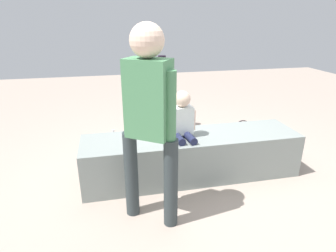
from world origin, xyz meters
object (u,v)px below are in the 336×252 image
object	(u,v)px
handbag_brown_canvas	(139,148)
gift_bag	(168,145)
cake_plate	(154,135)
party_cup_red	(129,135)
child_seated	(183,118)
cake_box_white	(191,139)
handbag_black_leather	(241,136)
adult_standing	(149,112)
water_bottle_near_gift	(114,137)

from	to	relation	value
handbag_brown_canvas	gift_bag	bearing A→B (deg)	-9.19
cake_plate	party_cup_red	distance (m)	1.18
child_seated	party_cup_red	distance (m)	1.40
gift_bag	handbag_brown_canvas	world-z (taller)	gift_bag
party_cup_red	cake_box_white	xyz separation A→B (m)	(0.81, -0.34, 0.01)
child_seated	cake_plate	world-z (taller)	child_seated
gift_bag	party_cup_red	size ratio (longest dim) A/B	2.79
cake_plate	cake_box_white	bearing A→B (deg)	49.77
handbag_black_leather	handbag_brown_canvas	size ratio (longest dim) A/B	1.24
gift_bag	cake_box_white	xyz separation A→B (m)	(0.38, 0.28, -0.07)
child_seated	handbag_brown_canvas	bearing A→B (deg)	122.38
child_seated	gift_bag	world-z (taller)	child_seated
adult_standing	gift_bag	distance (m)	1.47
cake_plate	water_bottle_near_gift	distance (m)	1.10
party_cup_red	child_seated	bearing A→B (deg)	-68.67
party_cup_red	water_bottle_near_gift	bearing A→B (deg)	-148.02
cake_plate	gift_bag	world-z (taller)	cake_plate
handbag_black_leather	adult_standing	bearing A→B (deg)	-139.36
cake_box_white	handbag_black_leather	distance (m)	0.68
gift_bag	cake_box_white	size ratio (longest dim) A/B	1.01
water_bottle_near_gift	handbag_brown_canvas	world-z (taller)	handbag_brown_canvas
water_bottle_near_gift	cake_plate	bearing A→B (deg)	-67.40
cake_box_white	handbag_brown_canvas	size ratio (longest dim) A/B	1.04
cake_box_white	handbag_brown_canvas	world-z (taller)	handbag_brown_canvas
gift_bag	handbag_brown_canvas	bearing A→B (deg)	170.81
adult_standing	handbag_brown_canvas	distance (m)	1.48
child_seated	cake_box_white	bearing A→B (deg)	67.07
adult_standing	handbag_black_leather	size ratio (longest dim) A/B	4.49
cake_plate	party_cup_red	world-z (taller)	cake_plate
adult_standing	handbag_black_leather	xyz separation A→B (m)	(1.42, 1.22, -0.84)
cake_plate	handbag_brown_canvas	world-z (taller)	cake_plate
gift_bag	adult_standing	bearing A→B (deg)	-109.26
handbag_brown_canvas	cake_plate	bearing A→B (deg)	-78.84
adult_standing	cake_plate	bearing A→B (deg)	77.92
adult_standing	handbag_black_leather	world-z (taller)	adult_standing
gift_bag	handbag_black_leather	world-z (taller)	handbag_black_leather
party_cup_red	cake_box_white	world-z (taller)	cake_box_white
adult_standing	water_bottle_near_gift	world-z (taller)	adult_standing
gift_bag	party_cup_red	world-z (taller)	gift_bag
party_cup_red	handbag_black_leather	xyz separation A→B (m)	(1.45, -0.54, 0.07)
handbag_black_leather	handbag_brown_canvas	world-z (taller)	handbag_black_leather
child_seated	cake_plate	distance (m)	0.35
water_bottle_near_gift	cake_box_white	size ratio (longest dim) A/B	0.70
child_seated	adult_standing	world-z (taller)	adult_standing
cake_plate	handbag_black_leather	size ratio (longest dim) A/B	0.63
adult_standing	water_bottle_near_gift	xyz separation A→B (m)	(-0.25, 1.62, -0.87)
cake_box_white	water_bottle_near_gift	bearing A→B (deg)	168.90
gift_bag	handbag_black_leather	xyz separation A→B (m)	(1.02, 0.08, -0.00)
child_seated	water_bottle_near_gift	world-z (taller)	child_seated
child_seated	adult_standing	bearing A→B (deg)	-125.81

